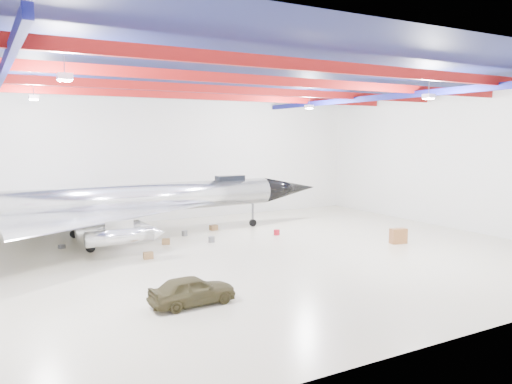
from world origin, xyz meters
TOP-DOWN VIEW (x-y plane):
  - floor at (0.00, 0.00)m, footprint 40.00×40.00m
  - wall_back at (0.00, 15.00)m, footprint 40.00×0.00m
  - wall_right at (20.00, 0.00)m, footprint 0.00×30.00m
  - ceiling at (0.00, 0.00)m, footprint 40.00×40.00m
  - ceiling_structure at (0.00, 0.00)m, footprint 39.50×29.50m
  - jet_aircraft at (-3.11, 8.33)m, footprint 29.26×17.14m
  - jeep at (-5.18, -6.81)m, footprint 3.90×1.68m
  - desk at (11.97, -2.04)m, footprint 1.23×0.77m
  - crate_ply at (-4.42, 2.19)m, footprint 0.62×0.52m
  - engine_drum at (0.84, 4.59)m, footprint 0.55×0.55m
  - parts_bin at (2.86, 8.68)m, footprint 0.64×0.54m
  - crate_small at (-8.60, 7.64)m, footprint 0.46×0.42m
  - tool_chest at (6.17, 4.57)m, footprint 0.58×0.58m
  - oil_barrel at (-2.15, 5.55)m, footprint 0.67×0.61m
  - spares_box at (0.02, 7.66)m, footprint 0.47×0.47m

SIDE VIEW (x-z plane):
  - floor at x=0.00m, z-range 0.00..0.00m
  - crate_small at x=-8.60m, z-range 0.00..0.27m
  - oil_barrel at x=-2.15m, z-range 0.00..0.38m
  - spares_box at x=0.02m, z-range 0.00..0.39m
  - crate_ply at x=-4.42m, z-range 0.00..0.40m
  - engine_drum at x=0.84m, z-range 0.00..0.40m
  - parts_bin at x=2.86m, z-range 0.00..0.40m
  - tool_chest at x=6.17m, z-range 0.00..0.41m
  - desk at x=11.97m, z-range 0.00..1.05m
  - jeep at x=-5.18m, z-range 0.00..1.31m
  - jet_aircraft at x=-3.11m, z-range -1.37..6.61m
  - wall_back at x=0.00m, z-range -14.50..25.50m
  - wall_right at x=20.00m, z-range -9.50..20.50m
  - ceiling_structure at x=0.00m, z-range 9.79..10.86m
  - ceiling at x=0.00m, z-range 11.00..11.00m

